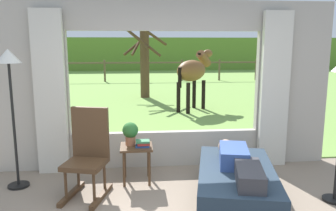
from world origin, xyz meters
The scene contains 15 objects.
back_wall_with_window centered at (0.00, 2.26, 1.25)m, with size 5.20×0.12×2.55m.
curtain_panel_left centered at (-1.69, 2.12, 1.20)m, with size 0.44×0.10×2.40m, color beige.
curtain_panel_right centered at (1.69, 2.12, 1.20)m, with size 0.44×0.10×2.40m, color beige.
outdoor_pasture_lawn centered at (0.00, 13.16, 0.01)m, with size 36.00×21.68×0.02m, color #759E47.
distant_hill_ridge centered at (0.00, 23.00, 1.20)m, with size 36.00×2.00×2.40m, color olive.
recliner_sofa centered at (0.75, 0.92, 0.22)m, with size 1.25×1.86×0.42m.
reclining_person centered at (0.75, 0.87, 0.52)m, with size 0.46×1.43×0.22m.
rocking_chair centered at (-1.07, 1.29, 0.55)m, with size 0.62×0.78×1.12m.
side_table centered at (-0.46, 1.64, 0.43)m, with size 0.44×0.44×0.52m.
potted_plant centered at (-0.54, 1.70, 0.70)m, with size 0.22×0.22×0.32m.
book_stack centered at (-0.37, 1.57, 0.57)m, with size 0.20×0.15×0.09m.
floor_lamp_left centered at (-2.06, 1.62, 1.49)m, with size 0.32×0.32×1.85m.
horse centered at (1.20, 6.65, 1.16)m, with size 1.46×1.59×1.73m.
pasture_tree centered at (-0.12, 9.18, 1.37)m, with size 1.56×1.51×2.56m.
pasture_fence_line centered at (0.00, 14.72, 0.74)m, with size 16.10×0.10×1.10m.
Camera 1 is at (-0.46, -2.88, 1.90)m, focal length 36.17 mm.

